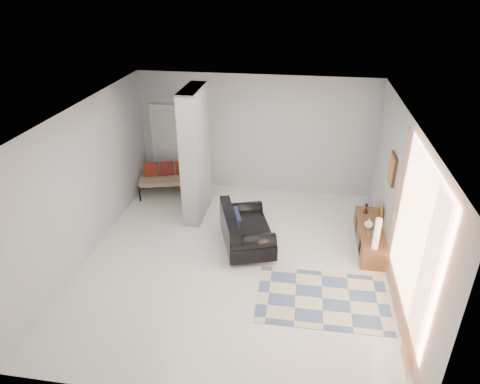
# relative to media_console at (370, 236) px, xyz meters

# --- Properties ---
(floor) EXTENTS (6.00, 6.00, 0.00)m
(floor) POSITION_rel_media_console_xyz_m (-2.52, -0.90, -0.21)
(floor) COLOR white
(floor) RESTS_ON ground
(ceiling) EXTENTS (6.00, 6.00, 0.00)m
(ceiling) POSITION_rel_media_console_xyz_m (-2.52, -0.90, 2.59)
(ceiling) COLOR white
(ceiling) RESTS_ON wall_back
(wall_back) EXTENTS (6.00, 0.00, 6.00)m
(wall_back) POSITION_rel_media_console_xyz_m (-2.52, 2.10, 1.19)
(wall_back) COLOR #B7B9BC
(wall_back) RESTS_ON ground
(wall_front) EXTENTS (6.00, 0.00, 6.00)m
(wall_front) POSITION_rel_media_console_xyz_m (-2.52, -3.90, 1.19)
(wall_front) COLOR #B7B9BC
(wall_front) RESTS_ON ground
(wall_left) EXTENTS (0.00, 6.00, 6.00)m
(wall_left) POSITION_rel_media_console_xyz_m (-5.27, -0.90, 1.19)
(wall_left) COLOR #B7B9BC
(wall_left) RESTS_ON ground
(wall_right) EXTENTS (0.00, 6.00, 6.00)m
(wall_right) POSITION_rel_media_console_xyz_m (0.23, -0.90, 1.19)
(wall_right) COLOR #B7B9BC
(wall_right) RESTS_ON ground
(partition_column) EXTENTS (0.35, 1.20, 2.80)m
(partition_column) POSITION_rel_media_console_xyz_m (-3.62, 0.70, 1.19)
(partition_column) COLOR #9FA2A5
(partition_column) RESTS_ON floor
(hallway_door) EXTENTS (0.85, 0.06, 2.04)m
(hallway_door) POSITION_rel_media_console_xyz_m (-4.62, 2.06, 0.81)
(hallway_door) COLOR silver
(hallway_door) RESTS_ON floor
(curtain) EXTENTS (0.00, 2.55, 2.55)m
(curtain) POSITION_rel_media_console_xyz_m (0.15, -2.05, 1.24)
(curtain) COLOR orange
(curtain) RESTS_ON wall_right
(wall_art) EXTENTS (0.04, 0.45, 0.55)m
(wall_art) POSITION_rel_media_console_xyz_m (0.20, -0.00, 1.44)
(wall_art) COLOR #3F2111
(wall_art) RESTS_ON wall_right
(media_console) EXTENTS (0.45, 1.69, 0.80)m
(media_console) POSITION_rel_media_console_xyz_m (0.00, 0.00, 0.00)
(media_console) COLOR brown
(media_console) RESTS_ON floor
(loveseat) EXTENTS (1.28, 1.68, 0.76)m
(loveseat) POSITION_rel_media_console_xyz_m (-2.43, -0.41, 0.15)
(loveseat) COLOR silver
(loveseat) RESTS_ON floor
(daybed) EXTENTS (1.72, 1.08, 0.77)m
(daybed) POSITION_rel_media_console_xyz_m (-4.46, 1.57, 0.22)
(daybed) COLOR black
(daybed) RESTS_ON floor
(area_rug) EXTENTS (2.15, 1.44, 0.01)m
(area_rug) POSITION_rel_media_console_xyz_m (-0.92, -1.73, -0.20)
(area_rug) COLOR beige
(area_rug) RESTS_ON floor
(cylinder_lamp) EXTENTS (0.11, 0.11, 0.60)m
(cylinder_lamp) POSITION_rel_media_console_xyz_m (-0.02, -0.70, 0.50)
(cylinder_lamp) COLOR white
(cylinder_lamp) RESTS_ON media_console
(bronze_figurine) EXTENTS (0.12, 0.12, 0.22)m
(bronze_figurine) POSITION_rel_media_console_xyz_m (-0.05, 0.56, 0.30)
(bronze_figurine) COLOR black
(bronze_figurine) RESTS_ON media_console
(vase) EXTENTS (0.20, 0.20, 0.18)m
(vase) POSITION_rel_media_console_xyz_m (-0.05, -0.00, 0.29)
(vase) COLOR white
(vase) RESTS_ON media_console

